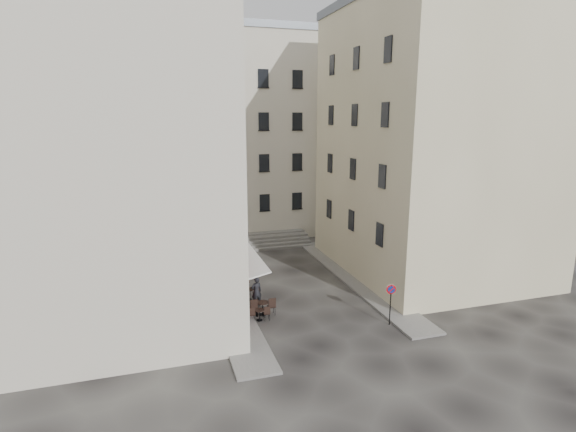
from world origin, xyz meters
name	(u,v)px	position (x,y,z in m)	size (l,w,h in m)	color
ground	(306,302)	(0.00, 0.00, 0.00)	(90.00, 90.00, 0.00)	black
sidewalk_left	(221,286)	(-4.50, 4.00, 0.06)	(2.00, 22.00, 0.12)	slate
sidewalk_right	(353,277)	(4.50, 3.00, 0.06)	(2.00, 18.00, 0.12)	slate
building_left	(108,128)	(-10.50, 3.00, 10.31)	(12.20, 16.20, 20.60)	beige
building_right	(433,140)	(10.50, 3.50, 9.31)	(12.20, 14.20, 18.60)	#C4BA92
building_back	(230,134)	(-1.00, 19.00, 9.31)	(18.20, 10.20, 18.60)	beige
cafe_storefront	(231,275)	(-4.32, 1.00, 1.88)	(1.74, 7.30, 3.50)	#42090F
stone_steps	(258,242)	(0.00, 12.57, 0.40)	(9.00, 3.15, 0.80)	slate
bollard_near	(257,308)	(-3.25, -1.00, 0.53)	(0.12, 0.12, 0.98)	black
bollard_mid	(244,285)	(-3.25, 2.50, 0.53)	(0.12, 0.12, 0.98)	black
bollard_far	(234,268)	(-3.25, 6.00, 0.53)	(0.12, 0.12, 0.98)	black
no_parking_sign	(391,297)	(3.30, -4.10, 1.61)	(0.51, 0.18, 2.27)	black
bistro_table_a	(259,314)	(-3.25, -1.59, 0.41)	(1.15, 0.54, 0.81)	black
bistro_table_b	(262,307)	(-2.92, -0.99, 0.51)	(1.43, 0.67, 1.00)	black
bistro_table_c	(249,293)	(-3.21, 1.32, 0.47)	(1.30, 0.61, 0.91)	black
bistro_table_d	(240,282)	(-3.32, 3.40, 0.41)	(1.15, 0.54, 0.81)	black
bistro_table_e	(240,276)	(-3.14, 4.58, 0.41)	(1.15, 0.54, 0.81)	black
pedestrian	(256,291)	(-2.93, 0.45, 0.88)	(0.64, 0.42, 1.76)	black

